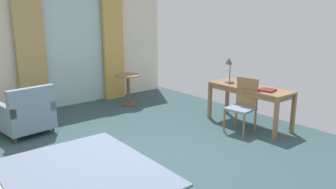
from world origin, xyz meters
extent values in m
cube|color=#334C51|center=(0.00, 0.00, -0.05)|extent=(6.20, 7.79, 0.10)
cube|color=silver|center=(0.00, 3.64, 1.40)|extent=(5.80, 0.12, 2.81)
cube|color=silver|center=(0.54, 3.56, 1.23)|extent=(1.45, 0.02, 2.47)
cube|color=tan|center=(-0.41, 3.46, 1.28)|extent=(0.57, 0.10, 2.55)
cube|color=tan|center=(1.48, 3.46, 1.28)|extent=(0.50, 0.10, 2.55)
cube|color=slate|center=(-1.29, -0.62, 0.52)|extent=(1.41, 1.73, 0.03)
cube|color=olive|center=(2.36, 0.15, 0.71)|extent=(0.60, 1.57, 0.04)
cube|color=olive|center=(2.36, 0.15, 0.66)|extent=(0.55, 1.49, 0.08)
cube|color=olive|center=(2.60, -0.60, 0.35)|extent=(0.06, 0.06, 0.70)
cube|color=olive|center=(2.63, 0.89, 0.35)|extent=(0.06, 0.06, 0.70)
cube|color=olive|center=(2.09, -0.59, 0.35)|extent=(0.06, 0.06, 0.70)
cube|color=olive|center=(2.12, 0.90, 0.35)|extent=(0.06, 0.06, 0.70)
cube|color=gray|center=(1.94, 0.01, 0.42)|extent=(0.47, 0.48, 0.04)
cube|color=olive|center=(2.13, 0.04, 0.69)|extent=(0.08, 0.41, 0.50)
cylinder|color=olive|center=(1.73, 0.18, 0.20)|extent=(0.04, 0.04, 0.40)
cylinder|color=olive|center=(1.77, -0.20, 0.20)|extent=(0.04, 0.04, 0.40)
cylinder|color=olive|center=(2.11, 0.23, 0.20)|extent=(0.04, 0.04, 0.40)
cylinder|color=olive|center=(2.15, -0.16, 0.20)|extent=(0.04, 0.04, 0.40)
cylinder|color=#4C4C51|center=(2.34, 0.62, 0.74)|extent=(0.18, 0.18, 0.02)
cylinder|color=#4C4C51|center=(2.34, 0.62, 0.93)|extent=(0.02, 0.02, 0.36)
cone|color=#4C4C51|center=(2.37, 0.67, 1.14)|extent=(0.15, 0.16, 0.14)
cube|color=maroon|center=(2.31, -0.25, 0.74)|extent=(0.30, 0.30, 0.03)
cube|color=gray|center=(-0.96, 2.31, 0.26)|extent=(0.85, 0.84, 0.32)
cube|color=gray|center=(-0.93, 2.00, 0.64)|extent=(0.78, 0.21, 0.45)
cube|color=gray|center=(-0.63, 2.35, 0.50)|extent=(0.19, 0.76, 0.16)
cube|color=gray|center=(-1.30, 2.28, 0.50)|extent=(0.19, 0.76, 0.16)
cylinder|color=#4C3D2D|center=(-0.68, 2.67, 0.05)|extent=(0.04, 0.04, 0.10)
cylinder|color=#4C3D2D|center=(-1.32, 2.59, 0.05)|extent=(0.04, 0.04, 0.10)
cylinder|color=#4C3D2D|center=(-0.61, 2.04, 0.05)|extent=(0.04, 0.04, 0.10)
cylinder|color=#4C3D2D|center=(-1.25, 1.96, 0.05)|extent=(0.04, 0.04, 0.10)
cylinder|color=olive|center=(1.40, 2.72, 0.67)|extent=(0.57, 0.57, 0.03)
cylinder|color=brown|center=(1.40, 2.72, 0.33)|extent=(0.07, 0.07, 0.66)
cylinder|color=brown|center=(1.40, 2.72, 0.01)|extent=(0.31, 0.31, 0.02)
camera|label=1|loc=(-2.55, -3.45, 2.06)|focal=35.62mm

